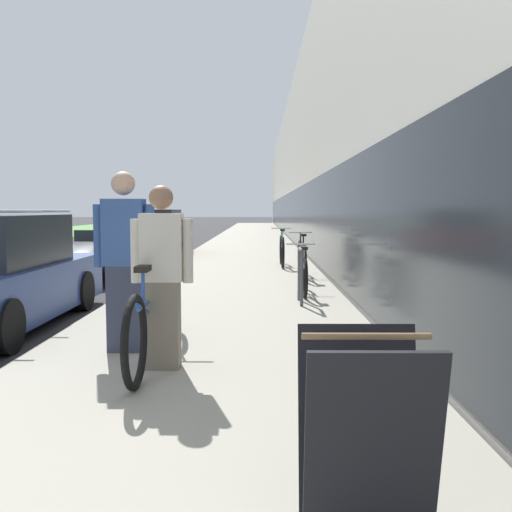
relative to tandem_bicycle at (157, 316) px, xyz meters
name	(u,v)px	position (x,y,z in m)	size (l,w,h in m)	color
sidewalk_slab	(249,243)	(0.52, 19.55, -0.46)	(3.74, 70.00, 0.11)	#A39E8E
storefront_facade	(372,172)	(7.42, 27.55, 3.13)	(10.01, 70.00, 7.31)	#BCB7AD
tandem_bicycle	(157,316)	(0.00, 0.00, 0.00)	(0.52, 2.72, 0.96)	black
person_rider	(162,277)	(0.12, -0.34, 0.42)	(0.56, 0.22, 1.64)	#756B5B
person_bystander	(125,262)	(-0.37, 0.29, 0.50)	(0.61, 0.24, 1.81)	#33384C
bike_rack_hoop	(300,270)	(1.61, 3.22, 0.11)	(0.05, 0.60, 0.84)	#4C4C51
cruiser_bike_nearest	(302,273)	(1.71, 4.23, -0.05)	(0.52, 1.74, 0.83)	black
cruiser_bike_middle	(302,259)	(1.87, 6.54, -0.01)	(0.52, 1.90, 0.94)	black
cruiser_bike_farthest	(282,250)	(1.54, 8.90, 0.00)	(0.52, 1.80, 0.96)	black
sandwich_board_sign	(365,433)	(1.45, -2.97, 0.04)	(0.56, 0.56, 0.90)	black
vintage_roadster_curbside	(94,258)	(-2.63, 6.96, -0.05)	(1.81, 4.05, 1.07)	#4C5156
parked_sedan_far	(153,236)	(-2.44, 12.74, 0.19)	(1.90, 4.26, 1.53)	maroon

